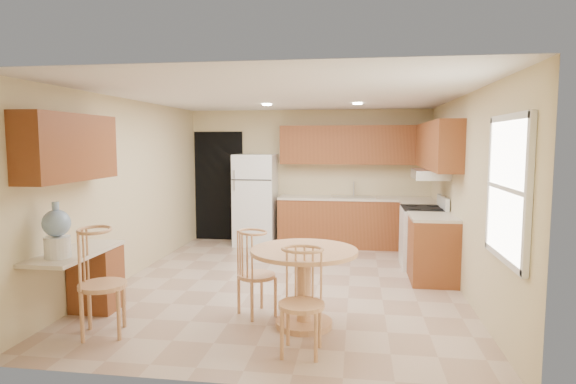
# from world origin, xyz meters

# --- Properties ---
(floor) EXTENTS (5.50, 5.50, 0.00)m
(floor) POSITION_xyz_m (0.00, 0.00, 0.00)
(floor) COLOR tan
(floor) RESTS_ON ground
(ceiling) EXTENTS (4.50, 5.50, 0.02)m
(ceiling) POSITION_xyz_m (0.00, 0.00, 2.50)
(ceiling) COLOR white
(ceiling) RESTS_ON wall_back
(wall_back) EXTENTS (4.50, 0.02, 2.50)m
(wall_back) POSITION_xyz_m (0.00, 2.75, 1.25)
(wall_back) COLOR #CDB78A
(wall_back) RESTS_ON floor
(wall_front) EXTENTS (4.50, 0.02, 2.50)m
(wall_front) POSITION_xyz_m (0.00, -2.75, 1.25)
(wall_front) COLOR #CDB78A
(wall_front) RESTS_ON floor
(wall_left) EXTENTS (0.02, 5.50, 2.50)m
(wall_left) POSITION_xyz_m (-2.25, 0.00, 1.25)
(wall_left) COLOR #CDB78A
(wall_left) RESTS_ON floor
(wall_right) EXTENTS (0.02, 5.50, 2.50)m
(wall_right) POSITION_xyz_m (2.25, 0.00, 1.25)
(wall_right) COLOR #CDB78A
(wall_right) RESTS_ON floor
(doorway) EXTENTS (0.90, 0.02, 2.10)m
(doorway) POSITION_xyz_m (-1.75, 2.73, 1.05)
(doorway) COLOR black
(doorway) RESTS_ON floor
(base_cab_back) EXTENTS (2.75, 0.60, 0.87)m
(base_cab_back) POSITION_xyz_m (0.88, 2.45, 0.43)
(base_cab_back) COLOR brown
(base_cab_back) RESTS_ON floor
(counter_back) EXTENTS (2.75, 0.63, 0.04)m
(counter_back) POSITION_xyz_m (0.88, 2.45, 0.89)
(counter_back) COLOR beige
(counter_back) RESTS_ON base_cab_back
(base_cab_right_a) EXTENTS (0.60, 0.59, 0.87)m
(base_cab_right_a) POSITION_xyz_m (1.95, 1.85, 0.43)
(base_cab_right_a) COLOR brown
(base_cab_right_a) RESTS_ON floor
(counter_right_a) EXTENTS (0.63, 0.59, 0.04)m
(counter_right_a) POSITION_xyz_m (1.95, 1.85, 0.89)
(counter_right_a) COLOR beige
(counter_right_a) RESTS_ON base_cab_right_a
(base_cab_right_b) EXTENTS (0.60, 0.80, 0.87)m
(base_cab_right_b) POSITION_xyz_m (1.95, 0.40, 0.43)
(base_cab_right_b) COLOR brown
(base_cab_right_b) RESTS_ON floor
(counter_right_b) EXTENTS (0.63, 0.80, 0.04)m
(counter_right_b) POSITION_xyz_m (1.95, 0.40, 0.89)
(counter_right_b) COLOR beige
(counter_right_b) RESTS_ON base_cab_right_b
(upper_cab_back) EXTENTS (2.75, 0.33, 0.70)m
(upper_cab_back) POSITION_xyz_m (0.88, 2.58, 1.85)
(upper_cab_back) COLOR brown
(upper_cab_back) RESTS_ON wall_back
(upper_cab_right) EXTENTS (0.33, 2.42, 0.70)m
(upper_cab_right) POSITION_xyz_m (2.08, 1.21, 1.85)
(upper_cab_right) COLOR brown
(upper_cab_right) RESTS_ON wall_right
(upper_cab_left) EXTENTS (0.33, 1.40, 0.70)m
(upper_cab_left) POSITION_xyz_m (-2.08, -1.60, 1.85)
(upper_cab_left) COLOR brown
(upper_cab_left) RESTS_ON wall_left
(sink) EXTENTS (0.78, 0.44, 0.01)m
(sink) POSITION_xyz_m (0.85, 2.45, 0.91)
(sink) COLOR silver
(sink) RESTS_ON counter_back
(range_hood) EXTENTS (0.50, 0.76, 0.14)m
(range_hood) POSITION_xyz_m (2.00, 1.18, 1.42)
(range_hood) COLOR silver
(range_hood) RESTS_ON upper_cab_right
(desk_pedestal) EXTENTS (0.48, 0.42, 0.72)m
(desk_pedestal) POSITION_xyz_m (-2.00, -1.32, 0.36)
(desk_pedestal) COLOR brown
(desk_pedestal) RESTS_ON floor
(desk_top) EXTENTS (0.50, 1.20, 0.04)m
(desk_top) POSITION_xyz_m (-2.00, -1.70, 0.75)
(desk_top) COLOR beige
(desk_top) RESTS_ON desk_pedestal
(window) EXTENTS (0.06, 1.12, 1.30)m
(window) POSITION_xyz_m (2.23, -1.85, 1.50)
(window) COLOR white
(window) RESTS_ON wall_right
(can_light_a) EXTENTS (0.14, 0.14, 0.02)m
(can_light_a) POSITION_xyz_m (-0.50, 1.20, 2.48)
(can_light_a) COLOR white
(can_light_a) RESTS_ON ceiling
(can_light_b) EXTENTS (0.14, 0.14, 0.02)m
(can_light_b) POSITION_xyz_m (0.90, 1.20, 2.48)
(can_light_b) COLOR white
(can_light_b) RESTS_ON ceiling
(refrigerator) EXTENTS (0.74, 0.72, 1.68)m
(refrigerator) POSITION_xyz_m (-0.95, 2.40, 0.84)
(refrigerator) COLOR white
(refrigerator) RESTS_ON floor
(stove) EXTENTS (0.65, 0.76, 1.09)m
(stove) POSITION_xyz_m (1.92, 1.18, 0.47)
(stove) COLOR white
(stove) RESTS_ON floor
(dining_table) EXTENTS (1.10, 1.10, 0.82)m
(dining_table) POSITION_xyz_m (0.39, -1.47, 0.53)
(dining_table) COLOR tan
(dining_table) RESTS_ON floor
(chair_table_a) EXTENTS (0.41, 0.51, 0.94)m
(chair_table_a) POSITION_xyz_m (-0.16, -1.31, 0.57)
(chair_table_a) COLOR tan
(chair_table_a) RESTS_ON floor
(chair_table_b) EXTENTS (0.42, 0.42, 0.95)m
(chair_table_b) POSITION_xyz_m (0.44, -2.21, 0.58)
(chair_table_b) COLOR tan
(chair_table_b) RESTS_ON floor
(chair_desk) EXTENTS (0.47, 0.60, 1.06)m
(chair_desk) POSITION_xyz_m (-1.55, -2.08, 0.64)
(chair_desk) COLOR tan
(chair_desk) RESTS_ON floor
(water_crock) EXTENTS (0.27, 0.27, 0.56)m
(water_crock) POSITION_xyz_m (-2.00, -1.99, 1.02)
(water_crock) COLOR white
(water_crock) RESTS_ON desk_top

